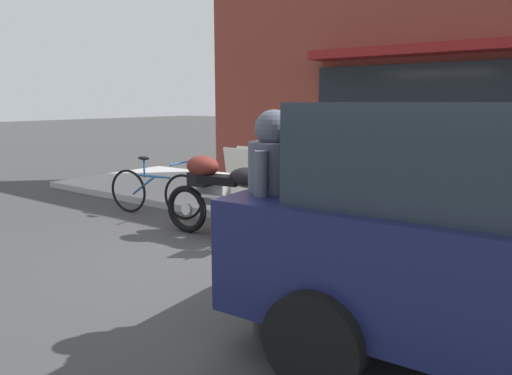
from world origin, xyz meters
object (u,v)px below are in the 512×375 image
Objects in this scene: sandwich_board_sign at (243,174)px; touring_motorcycle at (228,194)px; parked_bicycle at (155,192)px; pedestrian_walking at (273,195)px.

touring_motorcycle is at bearing -58.80° from sandwich_board_sign.
sandwich_board_sign is (0.76, 1.32, 0.19)m from parked_bicycle.
parked_bicycle is (-1.75, 0.31, -0.22)m from touring_motorcycle.
sandwich_board_sign is at bearing 60.14° from parked_bicycle.
pedestrian_walking reaches higher than sandwich_board_sign.
touring_motorcycle reaches higher than parked_bicycle.
touring_motorcycle is 1.29× the size of pedestrian_walking.
pedestrian_walking is at bearing -49.67° from sandwich_board_sign.
pedestrian_walking is at bearing -42.96° from touring_motorcycle.
sandwich_board_sign is (-0.99, 1.63, -0.03)m from touring_motorcycle.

